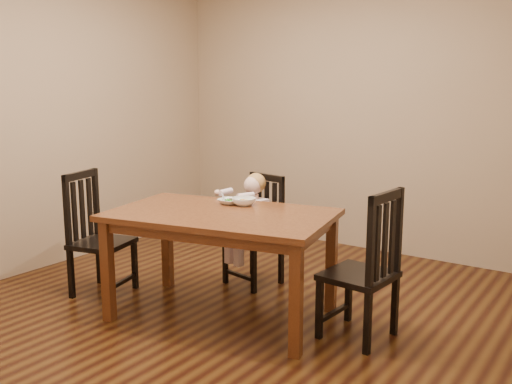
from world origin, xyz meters
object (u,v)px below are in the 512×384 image
Objects in this scene: chair_child at (257,232)px; chair_right at (366,269)px; chair_left at (97,236)px; bowl_peas at (229,201)px; bowl_veg at (244,202)px; dining_table at (221,224)px; toddler at (253,218)px.

chair_right is (1.19, -0.50, 0.04)m from chair_child.
chair_left is 1.13m from bowl_peas.
chair_right is 1.05m from bowl_veg.
dining_table is at bearing 115.63° from chair_child.
chair_child is 5.12× the size of bowl_veg.
dining_table is 0.30m from bowl_veg.
chair_child is at bearing 72.19° from chair_right.
bowl_peas is at bearing 115.05° from dining_table.
chair_child is 0.93× the size of chair_left.
chair_child is at bearing -90.00° from toddler.
bowl_peas is at bearing -167.77° from bowl_veg.
chair_right is 2.02× the size of toddler.
chair_right reaches higher than toddler.
toddler is 0.52m from bowl_veg.
dining_table is 10.49× the size of bowl_peas.
toddler is at bearing 116.07° from bowl_veg.
chair_left is 2.14m from chair_right.
chair_child is (-0.20, 0.73, -0.24)m from dining_table.
chair_child is 0.61m from bowl_veg.
chair_child is at bearing 104.95° from dining_table.
chair_child is 0.60m from bowl_peas.
dining_table is 9.49× the size of bowl_veg.
toddler is (-0.01, -0.05, 0.13)m from chair_child.
bowl_veg is at bearing 90.42° from dining_table.
bowl_peas is 0.12m from bowl_veg.
chair_right reaches higher than chair_left.
chair_child reaches higher than toddler.
chair_left reaches higher than dining_table.
bowl_veg is at bearing 123.58° from chair_child.
chair_left reaches higher than bowl_peas.
chair_child is 0.14m from toddler.
chair_right is (2.10, 0.42, 0.01)m from chair_left.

